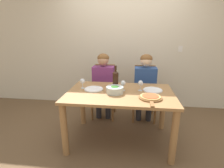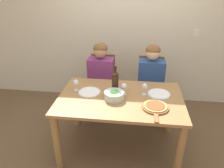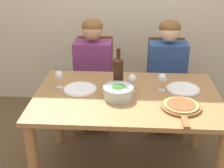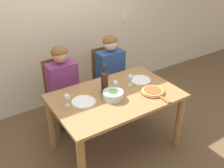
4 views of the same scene
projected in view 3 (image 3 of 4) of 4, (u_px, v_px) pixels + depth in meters
dining_table at (127, 109)px, 2.56m from camera, size 1.49×0.96×0.77m
chair_left at (95, 81)px, 3.38m from camera, size 0.42×0.42×0.98m
chair_right at (164, 83)px, 3.34m from camera, size 0.42×0.42×0.98m
person_woman at (93, 66)px, 3.18m from camera, size 0.47×0.51×1.21m
person_man at (167, 68)px, 3.14m from camera, size 0.47×0.51×1.21m
wine_bottle at (118, 72)px, 2.55m from camera, size 0.08×0.08×0.35m
broccoli_bowl at (118, 92)px, 2.44m from camera, size 0.24×0.24×0.10m
dinner_plate_left at (80, 89)px, 2.58m from camera, size 0.28×0.28×0.02m
dinner_plate_right at (183, 89)px, 2.58m from camera, size 0.28×0.28×0.02m
pizza_on_board at (181, 107)px, 2.29m from camera, size 0.30×0.44×0.04m
wine_glass_left at (59, 76)px, 2.58m from camera, size 0.07×0.07×0.15m
wine_glass_right at (162, 79)px, 2.53m from camera, size 0.07×0.07×0.15m
wine_glass_centre at (132, 80)px, 2.52m from camera, size 0.07×0.07×0.15m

